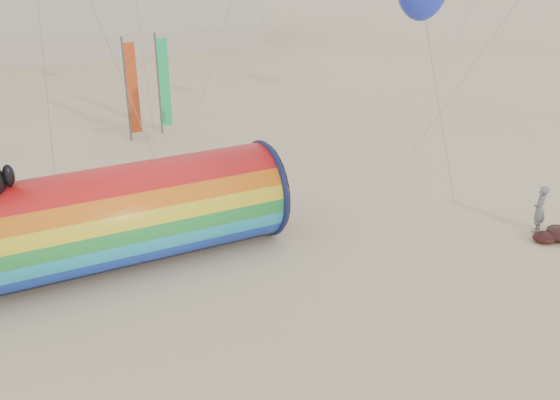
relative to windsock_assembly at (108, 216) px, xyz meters
name	(u,v)px	position (x,y,z in m)	size (l,w,h in m)	color
ground	(288,296)	(4.07, -4.29, -1.70)	(160.00, 160.00, 0.00)	#CCB58C
windsock_assembly	(108,216)	(0.00, 0.00, 0.00)	(11.09, 3.38, 5.11)	red
kite_handler	(540,209)	(13.93, -4.56, -0.83)	(0.63, 0.41, 1.73)	slate
festival_banners	(94,94)	(2.30, 12.22, 0.94)	(9.68, 1.53, 5.20)	#59595E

